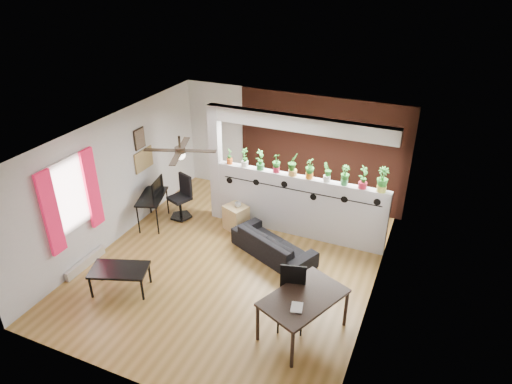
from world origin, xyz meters
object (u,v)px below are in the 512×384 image
object	(u,v)px
potted_plant_5	(310,168)
computer_desk	(152,199)
coffee_table	(119,271)
potted_plant_0	(229,155)
cup	(238,205)
potted_plant_7	(345,175)
potted_plant_3	(276,163)
potted_plant_6	(327,172)
ceiling_fan	(180,152)
folding_chair	(292,292)
sofa	(273,245)
cube_shelf	(236,218)
potted_plant_1	(245,157)
potted_plant_9	(383,179)
potted_plant_4	(293,164)
office_chair	(182,200)
dining_table	(304,300)
potted_plant_2	(260,159)
potted_plant_8	(364,177)

from	to	relation	value
potted_plant_5	computer_desk	distance (m)	3.47
coffee_table	potted_plant_0	bearing A→B (deg)	76.63
cup	potted_plant_7	bearing A→B (deg)	9.11
potted_plant_3	potted_plant_6	xyz separation A→B (m)	(1.05, -0.00, -0.00)
ceiling_fan	folding_chair	world-z (taller)	ceiling_fan
sofa	cube_shelf	world-z (taller)	cube_shelf
potted_plant_6	potted_plant_7	world-z (taller)	potted_plant_6
potted_plant_7	ceiling_fan	bearing A→B (deg)	-144.00
sofa	ceiling_fan	bearing A→B (deg)	55.69
potted_plant_1	potted_plant_9	world-z (taller)	potted_plant_9
potted_plant_4	office_chair	bearing A→B (deg)	-171.34
dining_table	coffee_table	world-z (taller)	dining_table
potted_plant_1	potted_plant_5	world-z (taller)	potted_plant_5
potted_plant_9	computer_desk	world-z (taller)	potted_plant_9
potted_plant_5	folding_chair	size ratio (longest dim) A/B	0.40
potted_plant_2	potted_plant_8	world-z (taller)	potted_plant_8
potted_plant_4	folding_chair	size ratio (longest dim) A/B	0.45
potted_plant_7	folding_chair	world-z (taller)	potted_plant_7
ceiling_fan	folding_chair	xyz separation A→B (m)	(2.34, -0.73, -1.69)
potted_plant_0	potted_plant_5	distance (m)	1.76
ceiling_fan	potted_plant_5	xyz separation A→B (m)	(1.78, 1.80, -0.74)
potted_plant_0	sofa	bearing A→B (deg)	-34.04
ceiling_fan	computer_desk	xyz separation A→B (m)	(-1.45, 0.95, -1.70)
potted_plant_3	office_chair	world-z (taller)	potted_plant_3
potted_plant_0	cup	distance (m)	1.06
cube_shelf	potted_plant_7	bearing A→B (deg)	30.33
cup	folding_chair	world-z (taller)	folding_chair
potted_plant_0	cube_shelf	xyz separation A→B (m)	(0.29, -0.34, -1.27)
potted_plant_1	potted_plant_6	distance (m)	1.76
ceiling_fan	potted_plant_3	size ratio (longest dim) A/B	2.97
folding_chair	potted_plant_7	bearing A→B (deg)	86.79
ceiling_fan	folding_chair	distance (m)	2.97
potted_plant_9	cube_shelf	bearing A→B (deg)	-173.25
potted_plant_4	potted_plant_0	bearing A→B (deg)	180.00
potted_plant_8	potted_plant_6	bearing A→B (deg)	180.00
coffee_table	potted_plant_7	bearing A→B (deg)	43.18
potted_plant_0	cup	size ratio (longest dim) A/B	2.76
potted_plant_0	potted_plant_6	size ratio (longest dim) A/B	0.91
potted_plant_8	potted_plant_3	bearing A→B (deg)	180.00
potted_plant_1	cup	world-z (taller)	potted_plant_1
potted_plant_6	sofa	xyz separation A→B (m)	(-0.72, -0.93, -1.31)
potted_plant_8	folding_chair	bearing A→B (deg)	-101.03
potted_plant_2	potted_plant_8	size ratio (longest dim) A/B	0.97
potted_plant_4	cube_shelf	xyz separation A→B (m)	(-1.12, -0.34, -1.33)
ceiling_fan	potted_plant_7	xyz separation A→B (m)	(2.48, 1.80, -0.75)
sofa	potted_plant_5	bearing A→B (deg)	-87.84
potted_plant_2	sofa	distance (m)	1.77
cup	cube_shelf	bearing A→B (deg)	180.00
potted_plant_8	folding_chair	distance (m)	2.75
potted_plant_2	computer_desk	xyz separation A→B (m)	(-2.17, -0.85, -0.97)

